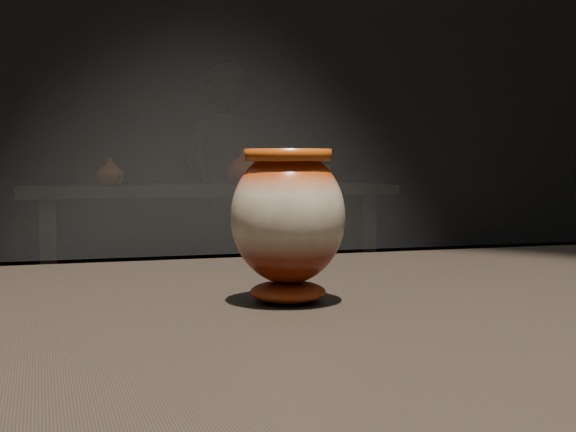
% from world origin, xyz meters
% --- Properties ---
extents(main_vase, '(0.15, 0.15, 0.15)m').
position_xyz_m(main_vase, '(-0.07, 0.03, 0.98)').
color(main_vase, '#641A08').
rests_on(main_vase, display_plinth).
extents(back_shelf, '(2.00, 0.60, 0.90)m').
position_xyz_m(back_shelf, '(0.58, 3.59, 0.64)').
color(back_shelf, black).
rests_on(back_shelf, ground).
extents(back_vase_left, '(0.18, 0.18, 0.15)m').
position_xyz_m(back_vase_left, '(0.06, 3.63, 0.98)').
color(back_vase_left, '#945615').
rests_on(back_vase_left, back_shelf).
extents(back_vase_mid, '(0.27, 0.27, 0.20)m').
position_xyz_m(back_vase_mid, '(0.79, 3.64, 1.00)').
color(back_vase_mid, '#641A08').
rests_on(back_vase_mid, back_shelf).
extents(back_vase_right, '(0.06, 0.06, 0.11)m').
position_xyz_m(back_vase_right, '(1.24, 3.54, 0.96)').
color(back_vase_right, '#945615').
rests_on(back_vase_right, back_shelf).
extents(visitor, '(0.72, 0.64, 1.66)m').
position_xyz_m(visitor, '(0.84, 4.42, 0.83)').
color(visitor, black).
rests_on(visitor, ground).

